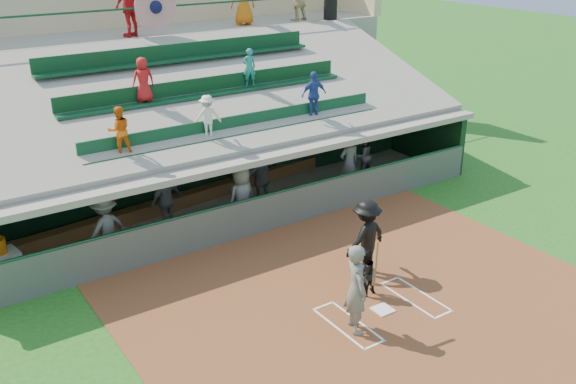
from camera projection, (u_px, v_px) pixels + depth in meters
ground at (383, 311)px, 14.66m from camera, size 100.00×100.00×0.00m
dirt_slab at (368, 301)px, 15.04m from camera, size 11.00×9.00×0.02m
home_plate at (383, 310)px, 14.64m from camera, size 0.43×0.43×0.03m
batters_box_chalk at (383, 310)px, 14.65m from camera, size 2.65×1.85×0.01m
dugout_floor at (237, 210)px, 19.83m from camera, size 16.00×3.50×0.04m
concourse_slab at (146, 94)px, 24.13m from camera, size 20.00×3.00×4.60m
grandstand at (180, 112)px, 21.86m from camera, size 20.40×10.40×7.80m
batter_at_plate at (357, 288)px, 13.57m from camera, size 0.98×0.87×2.04m
catcher at (365, 273)px, 15.07m from camera, size 0.60×0.49×1.16m
home_umpire at (366, 237)px, 15.93m from camera, size 1.36×0.91×1.95m
dugout_bench at (217, 190)px, 20.76m from camera, size 13.35×2.05×0.40m
white_table at (1, 267)px, 15.70m from camera, size 0.95×0.78×0.75m
dugout_player_a at (105, 229)px, 16.43m from camera, size 1.35×1.03×1.85m
dugout_player_b at (166, 200)px, 18.19m from camera, size 1.15×0.74×1.81m
dugout_player_c at (242, 197)px, 18.31m from camera, size 1.01×0.77×1.87m
dugout_player_d at (261, 172)px, 20.12m from camera, size 1.87×1.18×1.92m
dugout_player_e at (349, 164)px, 20.79m from camera, size 0.74×0.51×1.94m
dugout_player_f at (363, 156)px, 22.08m from camera, size 0.82×0.67×1.56m
trash_bin at (330, 9)px, 26.03m from camera, size 0.55×0.55×0.82m
concourse_staff_a at (130, 7)px, 21.73m from camera, size 1.28×0.88×2.02m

